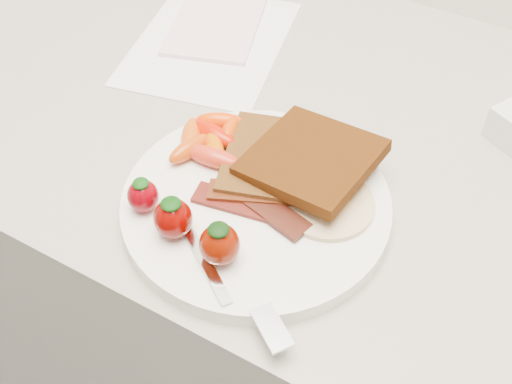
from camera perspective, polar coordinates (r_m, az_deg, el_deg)
The scene contains 11 objects.
counter at distance 1.09m, azimuth 5.08°, elevation -12.24°, with size 2.00×0.60×0.90m, color gray.
plate at distance 0.64m, azimuth 0.00°, elevation -1.14°, with size 0.27×0.27×0.02m, color white.
toast_lower at distance 0.67m, azimuth 2.39°, elevation 2.82°, with size 0.12×0.12×0.01m, color black.
toast_upper at distance 0.65m, azimuth 4.94°, elevation 2.96°, with size 0.12×0.12×0.01m, color black.
fried_egg at distance 0.63m, azimuth 6.44°, elevation -0.87°, with size 0.12×0.12×0.02m.
bacon_strips at distance 0.63m, azimuth 0.04°, elevation -0.80°, with size 0.12×0.07×0.01m.
baby_carrots at distance 0.68m, azimuth -4.19°, elevation 4.62°, with size 0.09×0.10×0.02m.
strawberries at distance 0.59m, azimuth -6.44°, elevation -2.72°, with size 0.13×0.05×0.05m.
fork at distance 0.57m, azimuth -2.07°, elevation -8.53°, with size 0.16×0.09×0.00m.
paper_sheet at distance 0.87m, azimuth -4.11°, elevation 13.12°, with size 0.19×0.25×0.00m, color white.
notepad at distance 0.90m, azimuth -3.56°, elevation 14.69°, with size 0.11×0.16×0.01m, color #F8C8D6.
Camera 1 is at (0.19, 1.18, 1.39)m, focal length 45.00 mm.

